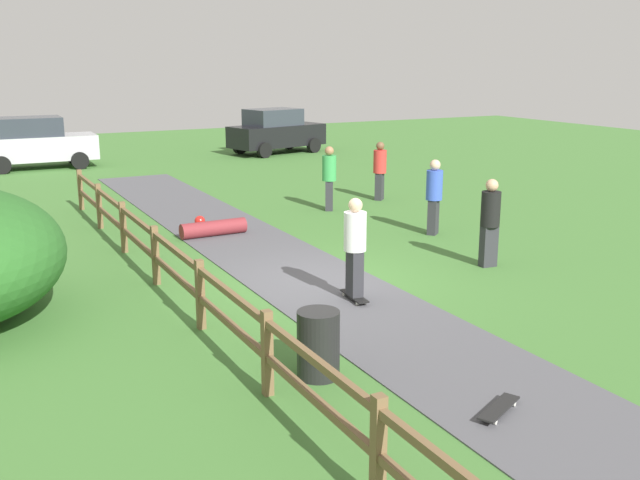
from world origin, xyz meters
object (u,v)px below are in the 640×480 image
(skater_fallen, at_px, (212,228))
(parked_car_silver, at_px, (36,143))
(bystander_green, at_px, (329,175))
(skater_riding, at_px, (355,244))
(bystander_red, at_px, (380,168))
(trash_bin, at_px, (318,344))
(bystander_blue, at_px, (434,193))
(bystander_black, at_px, (490,219))
(skateboard_loose, at_px, (499,408))
(parked_car_black, at_px, (276,131))

(skater_fallen, height_order, parked_car_silver, parked_car_silver)
(skater_fallen, distance_m, bystander_green, 4.14)
(skater_riding, distance_m, bystander_red, 9.30)
(trash_bin, distance_m, bystander_blue, 8.43)
(skater_riding, height_order, bystander_red, skater_riding)
(bystander_green, relative_size, bystander_blue, 0.99)
(bystander_red, bearing_deg, parked_car_silver, 125.75)
(trash_bin, relative_size, skater_riding, 0.51)
(trash_bin, height_order, skater_riding, skater_riding)
(bystander_blue, bearing_deg, bystander_red, 74.72)
(skater_riding, bearing_deg, bystander_black, 10.66)
(skateboard_loose, xyz_separation_m, bystander_black, (4.02, 5.01, 0.89))
(bystander_green, distance_m, parked_car_silver, 13.38)
(parked_car_silver, bearing_deg, bystander_green, -62.98)
(skater_fallen, height_order, bystander_blue, bystander_blue)
(trash_bin, distance_m, skateboard_loose, 2.39)
(bystander_blue, height_order, parked_car_silver, parked_car_silver)
(skateboard_loose, xyz_separation_m, bystander_red, (5.83, 12.03, 0.85))
(parked_car_black, bearing_deg, bystander_black, -100.91)
(trash_bin, xyz_separation_m, bystander_black, (5.41, 3.10, 0.53))
(trash_bin, bearing_deg, skater_fallen, 80.39)
(skateboard_loose, bearing_deg, parked_car_silver, 95.57)
(bystander_green, bearing_deg, skateboard_loose, -108.52)
(trash_bin, xyz_separation_m, parked_car_silver, (-0.89, 21.37, 0.51))
(bystander_green, bearing_deg, parked_car_black, 72.60)
(bystander_red, bearing_deg, parked_car_black, 81.36)
(skateboard_loose, bearing_deg, parked_car_black, 72.05)
(parked_car_black, bearing_deg, skater_riding, -110.24)
(skater_riding, height_order, bystander_blue, skater_riding)
(skateboard_loose, xyz_separation_m, parked_car_black, (7.54, 23.27, 0.87))
(skater_fallen, xyz_separation_m, parked_car_silver, (-2.25, 13.30, 0.76))
(bystander_black, relative_size, bystander_red, 1.04)
(skater_fallen, distance_m, skateboard_loose, 9.99)
(bystander_red, height_order, bystander_blue, bystander_blue)
(skater_riding, relative_size, parked_car_silver, 0.42)
(bystander_black, relative_size, parked_car_silver, 0.42)
(skater_fallen, bearing_deg, bystander_black, -50.91)
(trash_bin, relative_size, bystander_black, 0.51)
(bystander_blue, bearing_deg, bystander_green, 103.41)
(skater_fallen, distance_m, bystander_red, 6.24)
(bystander_black, xyz_separation_m, bystander_green, (-0.21, 6.35, -0.01))
(skater_riding, height_order, bystander_black, skater_riding)
(bystander_red, bearing_deg, bystander_green, -161.79)
(bystander_black, bearing_deg, skater_fallen, 129.09)
(bystander_green, relative_size, bystander_red, 1.03)
(trash_bin, height_order, bystander_black, bystander_black)
(skater_riding, xyz_separation_m, skater_fallen, (-0.59, 5.62, -0.81))
(trash_bin, distance_m, skater_fallen, 8.19)
(bystander_green, height_order, bystander_blue, bystander_blue)
(skateboard_loose, height_order, bystander_blue, bystander_blue)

